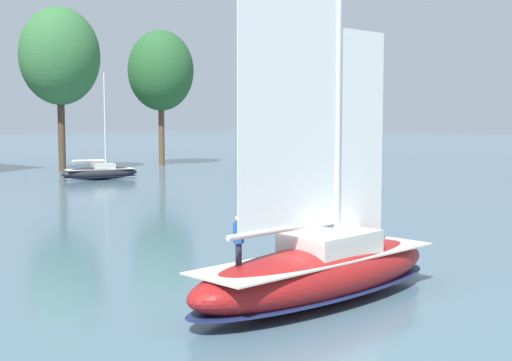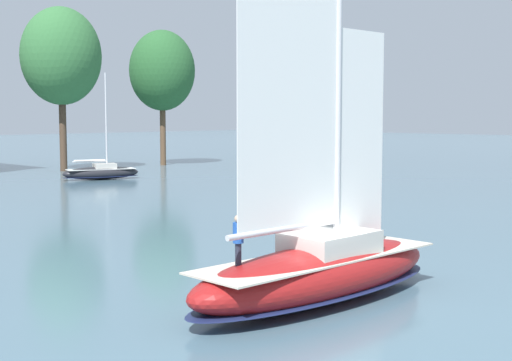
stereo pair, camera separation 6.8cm
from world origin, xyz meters
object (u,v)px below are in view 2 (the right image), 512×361
Objects in this scene: sailboat_main at (319,266)px; sailboat_moored_mid_channel at (101,172)px; tree_shore_right at (162,71)px; motor_tender at (342,227)px; tree_shore_center at (61,56)px.

sailboat_main is 1.50× the size of sailboat_moored_mid_channel.
tree_shore_right is at bearing 33.49° from sailboat_moored_mid_channel.
tree_shore_right is at bearing 60.37° from motor_tender.
sailboat_main is at bearing -113.63° from tree_shore_center.
tree_shore_center is at bearing 74.47° from motor_tender.
sailboat_main is (-38.87, -56.11, -10.74)m from tree_shore_right.
sailboat_main is at bearing -124.71° from tree_shore_right.
sailboat_moored_mid_channel is 2.56× the size of motor_tender.
sailboat_main reaches higher than motor_tender.
motor_tender is (11.07, 7.22, -0.73)m from sailboat_main.
tree_shore_right is 1.62× the size of sailboat_moored_mid_channel.
tree_shore_right is (14.03, -0.67, -1.01)m from tree_shore_center.
tree_shore_center is 1.75× the size of sailboat_moored_mid_channel.
tree_shore_center reaches higher than motor_tender.
tree_shore_right is at bearing 55.29° from sailboat_main.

